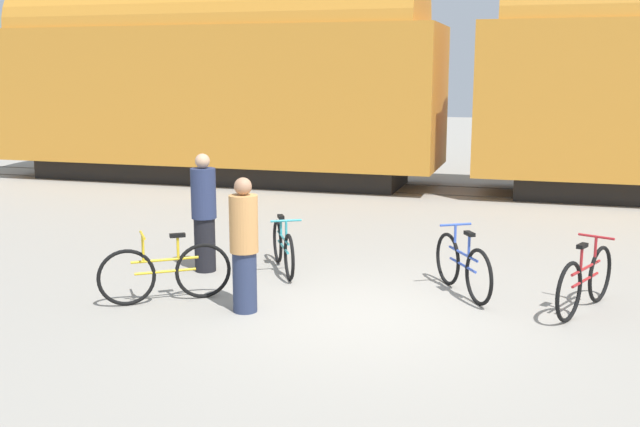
{
  "coord_description": "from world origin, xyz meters",
  "views": [
    {
      "loc": [
        2.0,
        -8.74,
        3.01
      ],
      "look_at": [
        -0.82,
        0.75,
        1.1
      ],
      "focal_mm": 42.0,
      "sensor_mm": 36.0,
      "label": 1
    }
  ],
  "objects_px": {
    "person_in_tan": "(244,246)",
    "person_in_navy": "(204,213)",
    "bicycle_yellow": "(165,273)",
    "bicycle_maroon": "(585,281)",
    "freight_train": "(460,73)",
    "bicycle_teal": "(283,247)",
    "bicycle_blue": "(463,266)"
  },
  "relations": [
    {
      "from": "bicycle_yellow",
      "to": "bicycle_maroon",
      "type": "relative_size",
      "value": 0.87
    },
    {
      "from": "bicycle_blue",
      "to": "person_in_tan",
      "type": "distance_m",
      "value": 3.01
    },
    {
      "from": "bicycle_yellow",
      "to": "bicycle_blue",
      "type": "relative_size",
      "value": 0.96
    },
    {
      "from": "bicycle_maroon",
      "to": "bicycle_yellow",
      "type": "bearing_deg",
      "value": -167.72
    },
    {
      "from": "person_in_tan",
      "to": "person_in_navy",
      "type": "height_order",
      "value": "person_in_navy"
    },
    {
      "from": "person_in_tan",
      "to": "person_in_navy",
      "type": "xyz_separation_m",
      "value": [
        -1.31,
        1.63,
        0.04
      ]
    },
    {
      "from": "freight_train",
      "to": "bicycle_maroon",
      "type": "relative_size",
      "value": 15.16
    },
    {
      "from": "bicycle_teal",
      "to": "freight_train",
      "type": "bearing_deg",
      "value": 78.83
    },
    {
      "from": "person_in_tan",
      "to": "bicycle_teal",
      "type": "bearing_deg",
      "value": 140.36
    },
    {
      "from": "bicycle_maroon",
      "to": "person_in_tan",
      "type": "distance_m",
      "value": 4.31
    },
    {
      "from": "bicycle_teal",
      "to": "bicycle_maroon",
      "type": "bearing_deg",
      "value": -9.91
    },
    {
      "from": "freight_train",
      "to": "person_in_navy",
      "type": "bearing_deg",
      "value": -107.69
    },
    {
      "from": "bicycle_yellow",
      "to": "person_in_tan",
      "type": "distance_m",
      "value": 1.24
    },
    {
      "from": "bicycle_teal",
      "to": "bicycle_maroon",
      "type": "xyz_separation_m",
      "value": [
        4.28,
        -0.75,
        0.03
      ]
    },
    {
      "from": "bicycle_yellow",
      "to": "bicycle_blue",
      "type": "distance_m",
      "value": 3.97
    },
    {
      "from": "freight_train",
      "to": "person_in_navy",
      "type": "relative_size",
      "value": 14.05
    },
    {
      "from": "bicycle_blue",
      "to": "person_in_tan",
      "type": "bearing_deg",
      "value": -149.0
    },
    {
      "from": "bicycle_maroon",
      "to": "person_in_tan",
      "type": "relative_size",
      "value": 0.97
    },
    {
      "from": "freight_train",
      "to": "person_in_tan",
      "type": "xyz_separation_m",
      "value": [
        -1.49,
        -10.4,
        -2.06
      ]
    },
    {
      "from": "bicycle_yellow",
      "to": "bicycle_teal",
      "type": "bearing_deg",
      "value": 62.85
    },
    {
      "from": "bicycle_yellow",
      "to": "bicycle_maroon",
      "type": "bearing_deg",
      "value": 12.28
    },
    {
      "from": "freight_train",
      "to": "bicycle_teal",
      "type": "bearing_deg",
      "value": -101.17
    },
    {
      "from": "bicycle_yellow",
      "to": "bicycle_maroon",
      "type": "xyz_separation_m",
      "value": [
        5.25,
        1.14,
        0.0
      ]
    },
    {
      "from": "bicycle_yellow",
      "to": "bicycle_maroon",
      "type": "distance_m",
      "value": 5.38
    },
    {
      "from": "bicycle_maroon",
      "to": "person_in_tan",
      "type": "xyz_separation_m",
      "value": [
        -4.1,
        -1.22,
        0.46
      ]
    },
    {
      "from": "bicycle_blue",
      "to": "person_in_navy",
      "type": "bearing_deg",
      "value": 178.51
    },
    {
      "from": "bicycle_maroon",
      "to": "freight_train",
      "type": "bearing_deg",
      "value": 105.93
    },
    {
      "from": "bicycle_yellow",
      "to": "bicycle_teal",
      "type": "xyz_separation_m",
      "value": [
        0.97,
        1.89,
        -0.03
      ]
    },
    {
      "from": "bicycle_teal",
      "to": "bicycle_yellow",
      "type": "bearing_deg",
      "value": -117.15
    },
    {
      "from": "freight_train",
      "to": "bicycle_teal",
      "type": "relative_size",
      "value": 16.42
    },
    {
      "from": "bicycle_teal",
      "to": "person_in_tan",
      "type": "distance_m",
      "value": 2.04
    },
    {
      "from": "bicycle_yellow",
      "to": "person_in_tan",
      "type": "relative_size",
      "value": 0.84
    }
  ]
}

